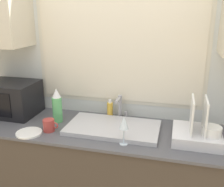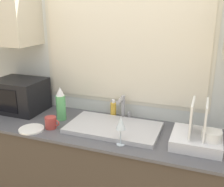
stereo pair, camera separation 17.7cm
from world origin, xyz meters
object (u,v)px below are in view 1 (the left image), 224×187
object	(u,v)px
dish_rack	(198,133)
spray_bottle	(57,106)
wine_glass	(124,124)
mug_near_sink	(49,125)
soap_bottle	(110,110)
microwave	(12,98)
faucet	(120,106)

from	to	relation	value
dish_rack	spray_bottle	distance (m)	1.03
wine_glass	dish_rack	bearing A→B (deg)	19.11
wine_glass	mug_near_sink	bearing A→B (deg)	174.39
dish_rack	spray_bottle	world-z (taller)	dish_rack
spray_bottle	soap_bottle	xyz separation A→B (m)	(0.37, 0.18, -0.06)
microwave	mug_near_sink	xyz separation A→B (m)	(0.44, -0.22, -0.09)
spray_bottle	wine_glass	xyz separation A→B (m)	(0.56, -0.22, 0.01)
microwave	dish_rack	size ratio (longest dim) A/B	1.32
soap_bottle	wine_glass	world-z (taller)	wine_glass
wine_glass	soap_bottle	bearing A→B (deg)	116.14
mug_near_sink	spray_bottle	bearing A→B (deg)	94.51
soap_bottle	faucet	bearing A→B (deg)	-9.49
soap_bottle	mug_near_sink	distance (m)	0.50
soap_bottle	mug_near_sink	bearing A→B (deg)	-135.42
dish_rack	spray_bottle	xyz separation A→B (m)	(-1.02, 0.06, 0.07)
dish_rack	mug_near_sink	bearing A→B (deg)	-174.06
faucet	spray_bottle	xyz separation A→B (m)	(-0.45, -0.17, 0.02)
faucet	microwave	world-z (taller)	microwave
spray_bottle	mug_near_sink	world-z (taller)	spray_bottle
faucet	mug_near_sink	size ratio (longest dim) A/B	1.68
microwave	spray_bottle	bearing A→B (deg)	-7.23
spray_bottle	wine_glass	distance (m)	0.61
dish_rack	soap_bottle	bearing A→B (deg)	159.68
faucet	microwave	size ratio (longest dim) A/B	0.47
wine_glass	microwave	bearing A→B (deg)	164.43
microwave	spray_bottle	distance (m)	0.43
dish_rack	faucet	bearing A→B (deg)	158.20
microwave	mug_near_sink	bearing A→B (deg)	-26.71
dish_rack	wine_glass	xyz separation A→B (m)	(-0.46, -0.16, 0.08)
faucet	dish_rack	world-z (taller)	dish_rack
dish_rack	wine_glass	world-z (taller)	dish_rack
faucet	spray_bottle	size ratio (longest dim) A/B	0.72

